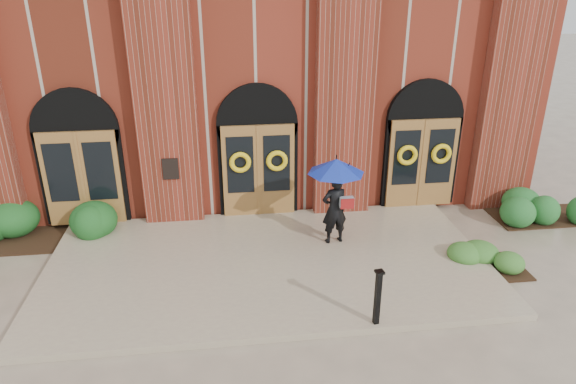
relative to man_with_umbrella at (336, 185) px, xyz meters
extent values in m
plane|color=gray|center=(-1.68, -0.89, -1.65)|extent=(90.00, 90.00, 0.00)
cube|color=tan|center=(-1.68, -0.74, -1.57)|extent=(10.00, 5.30, 0.15)
cube|color=maroon|center=(-1.68, 8.01, 1.85)|extent=(16.00, 12.00, 7.00)
cube|color=black|center=(-3.93, 1.58, 0.00)|extent=(0.40, 0.05, 0.55)
cube|color=maroon|center=(-3.93, 1.83, 1.85)|extent=(1.50, 0.45, 7.00)
cube|color=maroon|center=(0.57, 1.83, 1.85)|extent=(1.50, 0.45, 7.00)
cube|color=maroon|center=(5.07, 1.83, 1.85)|extent=(1.50, 0.45, 7.00)
cube|color=olive|center=(-6.18, 1.82, -0.25)|extent=(1.90, 0.10, 2.50)
cylinder|color=black|center=(-6.18, 1.96, 1.00)|extent=(2.10, 0.22, 2.10)
cube|color=olive|center=(-1.68, 1.82, -0.25)|extent=(1.90, 0.10, 2.50)
cylinder|color=black|center=(-1.68, 1.96, 1.00)|extent=(2.10, 0.22, 2.10)
cube|color=olive|center=(2.82, 1.82, -0.25)|extent=(1.90, 0.10, 2.50)
cylinder|color=black|center=(2.82, 1.96, 1.00)|extent=(2.10, 0.22, 2.10)
torus|color=yellow|center=(-2.16, 1.70, 0.05)|extent=(0.57, 0.13, 0.57)
torus|color=yellow|center=(-1.20, 1.70, 0.05)|extent=(0.57, 0.13, 0.57)
torus|color=yellow|center=(2.34, 1.70, 0.05)|extent=(0.57, 0.13, 0.57)
torus|color=yellow|center=(3.30, 1.70, 0.05)|extent=(0.57, 0.13, 0.57)
imported|color=black|center=(0.00, 0.00, -0.63)|extent=(0.70, 0.53, 1.74)
cone|color=#142A9B|center=(0.00, 0.00, 0.47)|extent=(1.57, 1.57, 0.35)
cylinder|color=black|center=(0.05, -0.05, 0.01)|extent=(0.02, 0.02, 0.58)
cube|color=#A3A5A8|center=(0.25, -0.14, -0.40)|extent=(0.35, 0.22, 0.25)
cube|color=maroon|center=(0.25, -0.23, -0.40)|extent=(0.32, 0.08, 0.25)
cube|color=black|center=(0.12, -3.24, -0.95)|extent=(0.11, 0.11, 1.10)
cube|color=black|center=(0.12, -3.24, -0.38)|extent=(0.17, 0.17, 0.04)
ellipsoid|color=#184A1A|center=(-7.58, 1.31, -1.21)|extent=(3.43, 1.37, 0.88)
ellipsoid|color=#1F5823|center=(6.32, 0.89, -1.27)|extent=(2.92, 1.17, 0.75)
ellipsoid|color=#326223|center=(3.42, -1.46, -1.43)|extent=(1.26, 1.08, 0.44)
camera|label=1|loc=(-2.52, -10.89, 4.57)|focal=32.00mm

